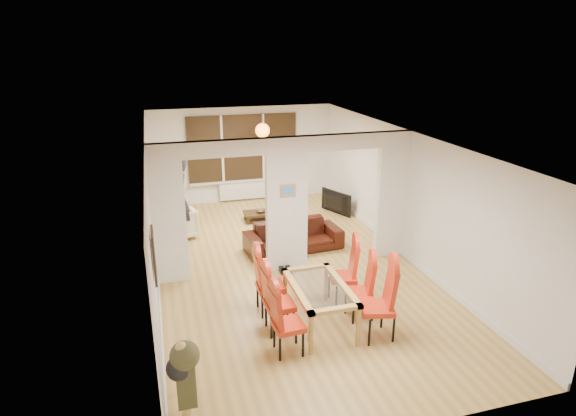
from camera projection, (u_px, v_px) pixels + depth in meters
name	position (u px, v px, depth m)	size (l,w,h in m)	color
floor	(287.00, 266.00, 9.60)	(5.00, 9.00, 0.01)	tan
room_walls	(287.00, 204.00, 9.18)	(5.00, 9.00, 2.60)	silver
divider_wall	(287.00, 204.00, 9.18)	(5.00, 0.18, 2.60)	white
bay_window_blinds	(243.00, 148.00, 13.15)	(3.00, 0.08, 1.80)	black
radiator	(244.00, 190.00, 13.50)	(1.40, 0.08, 0.50)	white
pendant_light	(262.00, 130.00, 11.98)	(0.36, 0.36, 0.36)	orange
stair_newel	(181.00, 357.00, 5.93)	(0.40, 1.20, 1.10)	tan
wall_poster	(154.00, 255.00, 6.26)	(0.04, 0.52, 0.67)	gray
pillar_photo	(288.00, 191.00, 8.99)	(0.30, 0.03, 0.25)	#4C8CD8
dining_table	(319.00, 305.00, 7.49)	(0.82, 1.47, 0.69)	#B89044
dining_chair_la	(288.00, 320.00, 6.77)	(0.41, 0.41, 1.04)	red
dining_chair_lb	(280.00, 300.00, 7.28)	(0.43, 0.43, 1.07)	red
dining_chair_lc	(270.00, 282.00, 7.81)	(0.44, 0.44, 1.09)	red
dining_chair_ra	(377.00, 302.00, 7.11)	(0.47, 0.47, 1.17)	red
dining_chair_rb	(360.00, 289.00, 7.65)	(0.41, 0.41, 1.02)	red
dining_chair_rc	(343.00, 273.00, 8.12)	(0.43, 0.43, 1.08)	red
sofa	(293.00, 236.00, 10.29)	(2.06, 0.81, 0.60)	black
armchair	(177.00, 223.00, 10.89)	(0.77, 0.75, 0.70)	#F0E9CC
person	(179.00, 200.00, 10.52)	(0.46, 0.70, 1.92)	black
television	(333.00, 203.00, 12.45)	(0.13, 1.02, 0.59)	black
coffee_table	(264.00, 216.00, 12.04)	(1.00, 0.50, 0.23)	#352412
bottle	(268.00, 207.00, 11.87)	(0.07, 0.07, 0.28)	#143F19
bowl	(261.00, 212.00, 11.92)	(0.22, 0.22, 0.05)	#352412
shoes	(286.00, 270.00, 9.32)	(0.22, 0.24, 0.09)	black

